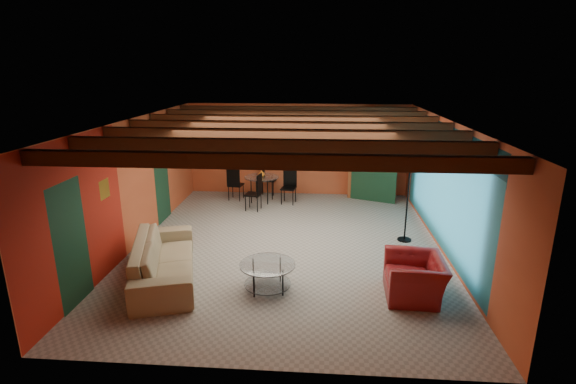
# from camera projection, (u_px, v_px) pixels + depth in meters

# --- Properties ---
(room) EXTENTS (6.52, 8.01, 2.71)m
(room) POSITION_uv_depth(u_px,v_px,m) (288.00, 136.00, 8.75)
(room) COLOR gray
(room) RESTS_ON ground
(sofa) EXTENTS (1.71, 2.76, 0.75)m
(sofa) POSITION_uv_depth(u_px,v_px,m) (164.00, 259.00, 7.77)
(sofa) COLOR #8B7A5A
(sofa) RESTS_ON ground
(armchair) EXTENTS (0.97, 1.10, 0.69)m
(armchair) POSITION_uv_depth(u_px,v_px,m) (415.00, 277.00, 7.17)
(armchair) COLOR maroon
(armchair) RESTS_ON ground
(coffee_table) EXTENTS (1.12, 1.12, 0.49)m
(coffee_table) POSITION_uv_depth(u_px,v_px,m) (268.00, 276.00, 7.41)
(coffee_table) COLOR white
(coffee_table) RESTS_ON ground
(dining_table) EXTENTS (2.24, 2.24, 1.01)m
(dining_table) POSITION_uv_depth(u_px,v_px,m) (262.00, 184.00, 12.22)
(dining_table) COLOR white
(dining_table) RESTS_ON ground
(armoire) EXTENTS (1.40, 1.04, 2.22)m
(armoire) POSITION_uv_depth(u_px,v_px,m) (373.00, 161.00, 12.38)
(armoire) COLOR brown
(armoire) RESTS_ON ground
(floor_lamp) EXTENTS (0.51, 0.51, 1.91)m
(floor_lamp) POSITION_uv_depth(u_px,v_px,m) (407.00, 199.00, 9.32)
(floor_lamp) COLOR black
(floor_lamp) RESTS_ON ground
(ceiling_fan) EXTENTS (1.50, 1.50, 0.44)m
(ceiling_fan) POSITION_uv_depth(u_px,v_px,m) (287.00, 137.00, 8.65)
(ceiling_fan) COLOR #472614
(ceiling_fan) RESTS_ON ceiling
(painting) EXTENTS (1.05, 0.03, 0.65)m
(painting) POSITION_uv_depth(u_px,v_px,m) (267.00, 140.00, 12.70)
(painting) COLOR black
(painting) RESTS_ON wall_back
(potted_plant) EXTENTS (0.44, 0.39, 0.45)m
(potted_plant) POSITION_uv_depth(u_px,v_px,m) (376.00, 114.00, 12.00)
(potted_plant) COLOR #26661E
(potted_plant) RESTS_ON armoire
(vase) EXTENTS (0.21, 0.21, 0.19)m
(vase) POSITION_uv_depth(u_px,v_px,m) (261.00, 164.00, 12.05)
(vase) COLOR orange
(vase) RESTS_ON dining_table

